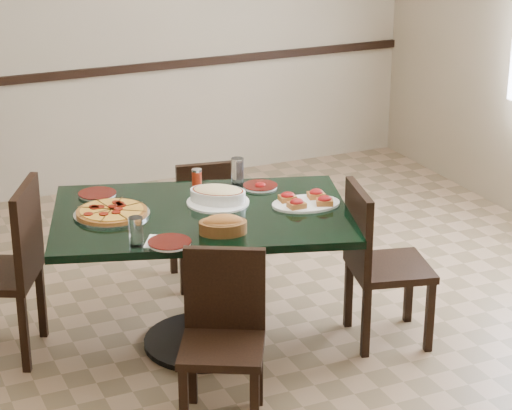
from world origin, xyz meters
name	(u,v)px	position (x,y,z in m)	size (l,w,h in m)	color
floor	(251,349)	(0.00, 0.00, 0.00)	(5.50, 5.50, 0.00)	#86694D
room_shell	(286,50)	(1.02, 1.73, 1.17)	(5.50, 5.50, 5.50)	white
main_table	(202,245)	(-0.20, 0.16, 0.57)	(1.70, 1.36, 0.75)	black
chair_far	(206,216)	(0.08, 0.83, 0.44)	(0.42, 0.42, 0.80)	black
chair_near	(223,329)	(-0.36, -0.50, 0.44)	(0.50, 0.50, 0.80)	black
chair_right	(376,257)	(0.64, -0.16, 0.48)	(0.49, 0.49, 0.86)	black
chair_left	(9,262)	(-1.13, 0.47, 0.52)	(0.58, 0.58, 0.92)	black
pepperoni_pizza	(112,212)	(-0.63, 0.30, 0.77)	(0.38, 0.38, 0.04)	silver
lasagna_casserole	(218,195)	(-0.08, 0.24, 0.80)	(0.35, 0.33, 0.09)	white
bread_basket	(223,225)	(-0.21, -0.15, 0.79)	(0.27, 0.22, 0.10)	brown
bruschetta_platter	(306,201)	(0.32, 0.03, 0.77)	(0.39, 0.30, 0.05)	white
side_plate_near	(170,243)	(-0.49, -0.17, 0.76)	(0.20, 0.20, 0.02)	white
side_plate_far_r	(260,186)	(0.22, 0.37, 0.76)	(0.19, 0.19, 0.03)	white
side_plate_far_l	(97,194)	(-0.61, 0.61, 0.76)	(0.20, 0.20, 0.02)	white
napkin_setting	(163,242)	(-0.50, -0.13, 0.75)	(0.21, 0.21, 0.01)	white
water_glass_a	(237,171)	(0.13, 0.47, 0.82)	(0.07, 0.07, 0.15)	silver
water_glass_b	(136,232)	(-0.63, -0.12, 0.82)	(0.07, 0.07, 0.14)	silver
pepper_shaker	(197,177)	(-0.08, 0.54, 0.80)	(0.05, 0.05, 0.09)	#B13112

